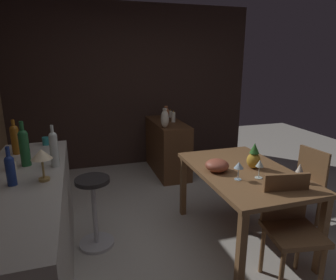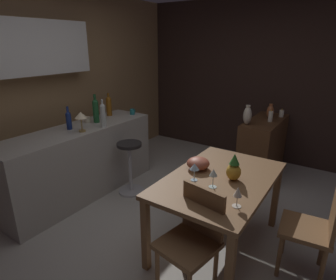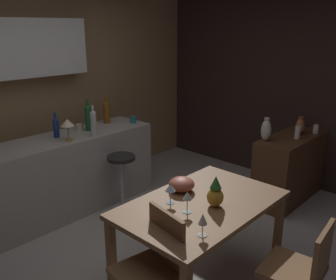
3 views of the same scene
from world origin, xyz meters
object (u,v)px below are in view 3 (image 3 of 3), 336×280
Objects in this scene: wine_bottle_amber at (107,111)px; chair_by_doorway at (301,270)px; dining_table at (201,212)px; cup_teal at (133,120)px; cup_cream at (79,127)px; wine_bottle_green at (88,117)px; sideboard_cabinet at (289,168)px; wine_glass_center at (187,197)px; vase_ceramic_ivory at (266,130)px; pillar_candle_short at (298,132)px; pineapple_centerpiece at (215,193)px; wine_bottle_clear at (93,122)px; fruit_bowl at (182,184)px; pillar_candle_tall at (316,129)px; vase_copper at (300,126)px; wine_glass_right at (203,220)px; wine_glass_left at (170,188)px; wine_bottle_cobalt at (56,127)px; chair_near_window at (153,266)px; counter_lamp at (67,124)px; bar_stool at (122,183)px.

chair_by_doorway is at bearing -100.73° from wine_bottle_amber.
dining_table is at bearing 97.47° from chair_by_doorway.
wine_bottle_amber is at bearing 134.96° from cup_teal.
wine_bottle_green is at bearing -55.15° from cup_cream.
sideboard_cabinet is at bearing 27.48° from chair_by_doorway.
wine_glass_center reaches higher than dining_table.
vase_ceramic_ivory is (1.30, -1.60, -0.12)m from wine_bottle_green.
pillar_candle_short is at bearing 2.77° from wine_glass_center.
pineapple_centerpiece is at bearing -97.16° from wine_bottle_green.
vase_ceramic_ivory is (1.40, -1.36, -0.11)m from wine_bottle_clear.
vase_ceramic_ivory is (1.58, 0.31, 0.29)m from dining_table.
fruit_bowl is 2.24m from pillar_candle_tall.
wine_bottle_green is at bearing 129.18° from vase_ceramic_ivory.
chair_by_doorway is 2.26m from vase_copper.
chair_by_doorway is at bearing -82.53° from dining_table.
sideboard_cabinet is 6.75× the size of wine_glass_right.
wine_bottle_amber is (0.85, 2.06, 0.18)m from wine_glass_center.
pillar_candle_tall is at bearing -51.99° from cup_teal.
wine_glass_left is 2.05m from wine_bottle_amber.
vase_copper is at bearing -38.76° from wine_bottle_clear.
wine_bottle_cobalt is at bearing -169.88° from cup_cream.
chair_near_window is 2.75m from vase_copper.
wine_glass_center is 2.12m from pillar_candle_short.
wine_glass_right is 0.71m from fruit_bowl.
wine_glass_right is 0.58× the size of wine_bottle_cobalt.
wine_glass_left is at bearing 67.67° from wine_glass_right.
sideboard_cabinet is 3.38× the size of wine_bottle_amber.
counter_lamp is (-0.10, 1.74, 0.43)m from dining_table.
wine_bottle_clear is 3.13× the size of cup_cream.
cup_teal is (0.24, -0.24, -0.11)m from wine_bottle_amber.
wine_bottle_amber is at bearing 118.43° from vase_ceramic_ivory.
wine_bottle_cobalt is at bearing 96.02° from fruit_bowl.
vase_copper is (1.45, -1.90, -0.13)m from wine_bottle_amber.
dining_table is 12.85× the size of cup_teal.
wine_glass_right is 2.32m from wine_bottle_green.
wine_bottle_clear reaches higher than wine_glass_right.
pillar_candle_short is at bearing -5.50° from fruit_bowl.
vase_ceramic_ivory is at bearing 15.29° from pineapple_centerpiece.
wine_bottle_clear is at bearing 83.72° from dining_table.
wine_bottle_amber is (1.02, 2.34, 0.20)m from wine_glass_right.
wine_bottle_clear is at bearing 88.20° from chair_by_doorway.
vase_copper is at bearing -44.23° from wine_bottle_green.
wine_bottle_green is at bearing 135.77° from vase_copper.
counter_lamp reaches higher than sideboard_cabinet.
counter_lamp is at bearing 74.34° from chair_near_window.
bar_stool is at bearing -85.30° from wine_bottle_green.
chair_by_doorway is 2.35× the size of wine_bottle_clear.
wine_bottle_amber reaches higher than wine_glass_center.
pineapple_centerpiece is 0.92× the size of vase_ceramic_ivory.
wine_bottle_green reaches higher than wine_glass_left.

